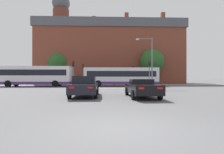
% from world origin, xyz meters
% --- Properties ---
extents(ground_plane, '(400.00, 400.00, 0.00)m').
position_xyz_m(ground_plane, '(0.00, 0.00, 0.00)').
color(ground_plane, '#545456').
extents(stop_line_strip, '(8.06, 0.30, 0.01)m').
position_xyz_m(stop_line_strip, '(0.00, 18.65, 0.00)').
color(stop_line_strip, silver).
rests_on(stop_line_strip, ground_plane).
extents(far_pavement, '(68.96, 2.50, 0.01)m').
position_xyz_m(far_pavement, '(0.00, 30.51, 0.01)').
color(far_pavement, '#A09B91').
rests_on(far_pavement, ground_plane).
extents(brick_civic_building, '(34.42, 12.70, 22.32)m').
position_xyz_m(brick_civic_building, '(0.32, 39.26, 7.64)').
color(brick_civic_building, brown).
rests_on(brick_civic_building, ground_plane).
extents(car_saloon_left, '(2.06, 4.94, 1.55)m').
position_xyz_m(car_saloon_left, '(-2.03, 8.53, 0.78)').
color(car_saloon_left, black).
rests_on(car_saloon_left, ground_plane).
extents(car_roadster_right, '(2.04, 4.82, 1.31)m').
position_xyz_m(car_roadster_right, '(2.17, 7.76, 0.68)').
color(car_roadster_right, black).
rests_on(car_roadster_right, ground_plane).
extents(bus_crossing_lead, '(11.98, 2.73, 3.02)m').
position_xyz_m(bus_crossing_lead, '(2.08, 23.73, 1.62)').
color(bus_crossing_lead, silver).
rests_on(bus_crossing_lead, ground_plane).
extents(bus_crossing_trailing, '(11.45, 2.70, 3.21)m').
position_xyz_m(bus_crossing_trailing, '(-11.76, 23.37, 1.72)').
color(bus_crossing_trailing, silver).
rests_on(bus_crossing_trailing, ground_plane).
extents(traffic_light_near_left, '(0.26, 0.31, 3.71)m').
position_xyz_m(traffic_light_near_left, '(-4.92, 19.38, 2.52)').
color(traffic_light_near_left, slate).
rests_on(traffic_light_near_left, ground_plane).
extents(traffic_light_near_right, '(0.26, 0.31, 3.79)m').
position_xyz_m(traffic_light_near_right, '(5.65, 19.21, 2.57)').
color(traffic_light_near_right, slate).
rests_on(traffic_light_near_right, ground_plane).
extents(traffic_light_far_left, '(0.26, 0.31, 4.08)m').
position_xyz_m(traffic_light_far_left, '(-4.96, 29.98, 2.75)').
color(traffic_light_far_left, slate).
rests_on(traffic_light_far_left, ground_plane).
extents(traffic_light_far_right, '(0.26, 0.31, 3.76)m').
position_xyz_m(traffic_light_far_right, '(5.03, 30.08, 2.55)').
color(traffic_light_far_right, slate).
rests_on(traffic_light_far_right, ground_plane).
extents(street_lamp_junction, '(2.27, 0.36, 6.70)m').
position_xyz_m(street_lamp_junction, '(5.25, 17.86, 4.15)').
color(street_lamp_junction, slate).
rests_on(street_lamp_junction, ground_plane).
extents(pedestrian_waiting, '(0.45, 0.41, 1.67)m').
position_xyz_m(pedestrian_waiting, '(-10.42, 31.20, 0.98)').
color(pedestrian_waiting, black).
rests_on(pedestrian_waiting, ground_plane).
extents(pedestrian_walking_east, '(0.45, 0.42, 1.60)m').
position_xyz_m(pedestrian_walking_east, '(1.24, 29.77, 0.93)').
color(pedestrian_walking_east, black).
rests_on(pedestrian_walking_east, ground_plane).
extents(tree_by_building, '(5.04, 5.04, 7.48)m').
position_xyz_m(tree_by_building, '(9.38, 31.79, 4.83)').
color(tree_by_building, '#4C3823').
rests_on(tree_by_building, ground_plane).
extents(tree_kerbside, '(4.68, 4.68, 7.11)m').
position_xyz_m(tree_kerbside, '(-10.94, 34.34, 4.64)').
color(tree_kerbside, '#4C3823').
rests_on(tree_kerbside, ground_plane).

